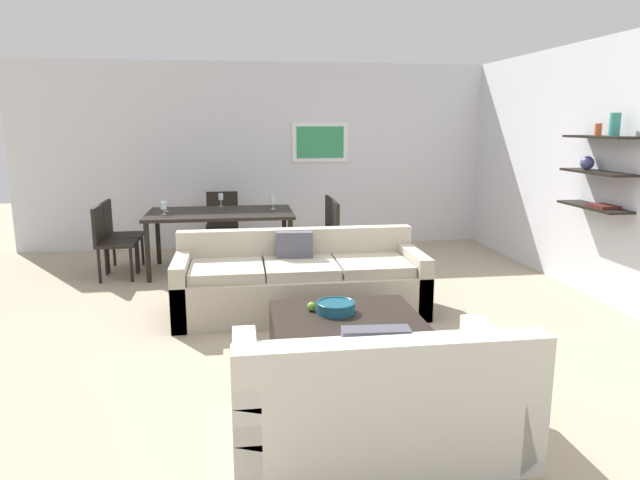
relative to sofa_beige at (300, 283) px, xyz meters
The scene contains 18 objects.
ground_plane 0.47m from the sofa_beige, 66.81° to the right, with size 18.00×18.00×0.00m, color tan.
back_wall_unit 3.39m from the sofa_beige, 82.05° to the left, with size 8.40×0.09×2.70m.
right_wall_shelf_unit 3.35m from the sofa_beige, ahead, with size 0.34×8.20×2.70m.
sofa_beige is the anchor object (origin of this frame).
loveseat_white 2.45m from the sofa_beige, 85.91° to the right, with size 1.62×0.90×0.78m.
coffee_table 1.25m from the sofa_beige, 79.82° to the right, with size 1.13×0.91×0.38m.
decorative_bowl 1.19m from the sofa_beige, 82.49° to the right, with size 0.31×0.31×0.09m.
apple_on_coffee_table 1.10m from the sofa_beige, 91.51° to the right, with size 0.07×0.07×0.07m, color #669E2D.
dining_table 1.99m from the sofa_beige, 114.38° to the left, with size 1.79×1.03×0.75m.
dining_chair_left_near 2.62m from the sofa_beige, 143.81° to the left, with size 0.44×0.44×0.88m.
dining_chair_left_far 2.92m from the sofa_beige, 136.39° to the left, with size 0.44×0.44×0.88m.
dining_chair_right_near 1.63m from the sofa_beige, 72.07° to the left, with size 0.44×0.44×0.88m.
dining_chair_right_far 2.08m from the sofa_beige, 76.05° to the left, with size 0.44×0.44×0.88m.
dining_chair_head 2.82m from the sofa_beige, 106.59° to the left, with size 0.44×0.44×0.88m.
wine_glass_left_far 2.47m from the sofa_beige, 127.75° to the left, with size 0.06×0.06×0.15m.
wine_glass_head 2.44m from the sofa_beige, 109.81° to the left, with size 0.06×0.06×0.18m.
wine_glass_right_far 1.99m from the sofa_beige, 94.07° to the left, with size 0.08×0.08×0.17m.
wine_glass_left_near 2.28m from the sofa_beige, 131.82° to the left, with size 0.07×0.07×0.15m.
Camera 1 is at (-0.72, -5.01, 1.84)m, focal length 31.93 mm.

